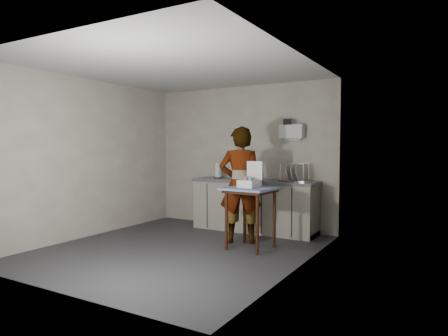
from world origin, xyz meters
The scene contains 15 objects.
ground centered at (0.00, 0.00, 0.00)m, with size 4.00×4.00×0.00m, color #2D2D33.
wall_back centered at (0.00, 1.99, 1.30)m, with size 3.60×0.02×2.60m, color #B3A99C.
wall_right centered at (1.79, 0.00, 1.30)m, with size 0.02×4.00×2.60m, color #B3A99C.
wall_left centered at (-1.79, 0.00, 1.30)m, with size 0.02×4.00×2.60m, color #B3A99C.
ceiling centered at (0.00, 0.00, 2.60)m, with size 3.60×4.00×0.01m, color silver.
kitchen_counter centered at (0.40, 1.70, 0.43)m, with size 2.24×0.62×0.91m.
wall_shelf centered at (1.00, 1.92, 1.75)m, with size 0.42×0.18×0.37m.
side_table centered at (0.88, 0.57, 0.78)m, with size 0.74×0.74×0.89m.
standing_man centered at (0.58, 0.82, 0.90)m, with size 0.65×0.43×1.79m, color #B2A593.
soap_bottle centered at (0.15, 1.65, 1.06)m, with size 0.11×0.11×0.29m, color black.
soda_can centered at (0.41, 1.70, 0.98)m, with size 0.07×0.07×0.14m, color red.
dark_bottle centered at (0.23, 1.76, 1.02)m, with size 0.06×0.06×0.22m, color black.
paper_towel centered at (-0.34, 1.69, 1.04)m, with size 0.16×0.16×0.28m.
dish_rack centered at (1.12, 1.74, 0.98)m, with size 0.44×0.33×0.31m.
bakery_box centered at (0.86, 0.59, 0.98)m, with size 0.30×0.31×0.38m.
Camera 1 is at (3.43, -4.60, 1.48)m, focal length 32.00 mm.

